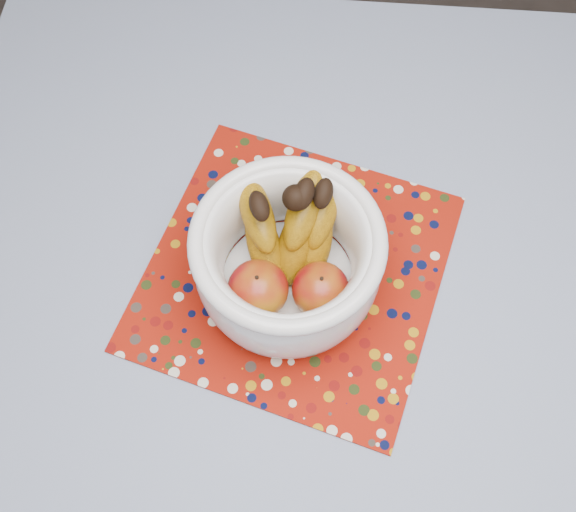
% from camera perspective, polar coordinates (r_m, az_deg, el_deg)
% --- Properties ---
extents(table, '(1.20, 1.20, 0.75)m').
position_cam_1_polar(table, '(1.01, 6.11, -9.97)').
color(table, brown).
rests_on(table, ground).
extents(tablecloth, '(1.32, 1.32, 0.01)m').
position_cam_1_polar(tablecloth, '(0.93, 6.59, -8.57)').
color(tablecloth, slate).
rests_on(tablecloth, table).
extents(placemat, '(0.50, 0.50, 0.00)m').
position_cam_1_polar(placemat, '(0.97, 0.57, -1.29)').
color(placemat, maroon).
rests_on(placemat, tablecloth).
extents(fruit_bowl, '(0.25, 0.26, 0.18)m').
position_cam_1_polar(fruit_bowl, '(0.88, 0.07, 0.32)').
color(fruit_bowl, white).
rests_on(fruit_bowl, placemat).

